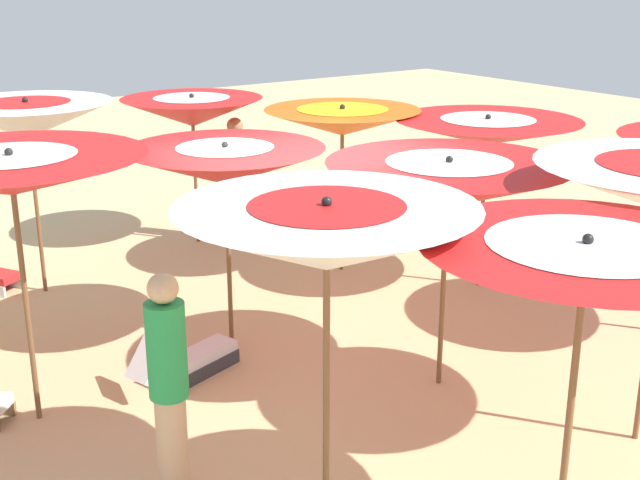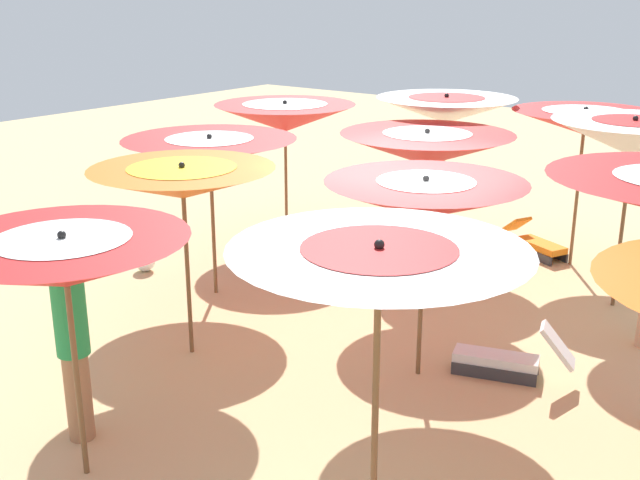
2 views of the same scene
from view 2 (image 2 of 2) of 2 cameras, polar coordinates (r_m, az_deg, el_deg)
The scene contains 15 objects.
ground at distance 9.54m, azimuth 6.50°, elevation -7.34°, with size 37.17×37.17×0.04m, color #D1B57F.
beach_umbrella_0 at distance 12.05m, azimuth 18.71°, elevation 8.14°, with size 2.09×2.09×2.40m.
beach_umbrella_1 at distance 12.16m, azimuth 9.16°, elevation 9.35°, with size 2.13×2.13×2.51m.
beach_umbrella_2 at distance 12.87m, azimuth -2.56°, elevation 8.94°, with size 2.29×2.29×2.30m.
beach_umbrella_3 at distance 10.56m, azimuth 21.85°, elevation 6.93°, with size 2.02×2.02×2.53m.
beach_umbrella_4 at distance 10.36m, azimuth 7.77°, elevation 6.61°, with size 2.27×2.27×2.29m.
beach_umbrella_5 at distance 10.41m, azimuth -8.03°, elevation 6.51°, with size 2.29×2.29×2.22m.
beach_umbrella_7 at distance 8.05m, azimuth 7.67°, elevation 2.96°, with size 2.08×2.08×2.22m.
beach_umbrella_8 at distance 8.62m, azimuth -9.97°, elevation 4.16°, with size 2.03×2.03×2.25m.
beach_umbrella_10 at distance 5.22m, azimuth 4.28°, elevation -2.76°, with size 2.04×2.04×2.46m.
beach_umbrella_11 at distance 6.55m, azimuth -18.11°, elevation -1.51°, with size 2.02×2.02×2.21m.
lounger_3 at distance 8.79m, azimuth 13.42°, elevation -8.37°, with size 1.30×0.68×0.66m.
lounger_4 at distance 12.78m, azimuth 15.48°, elevation -0.22°, with size 1.23×0.81×0.53m.
beachgoer_1 at distance 7.46m, azimuth -17.56°, elevation -7.07°, with size 0.30×0.30×1.86m.
beach_ball at distance 11.92m, azimuth -12.63°, elevation -1.54°, with size 0.29×0.29×0.29m, color white.
Camera 2 is at (4.38, -7.44, 4.03)m, focal length 43.94 mm.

